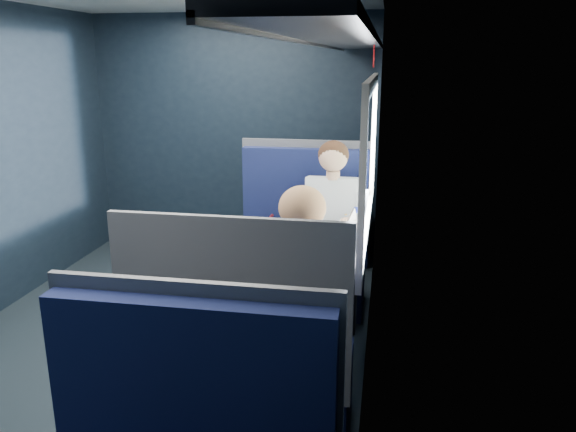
% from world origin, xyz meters
% --- Properties ---
extents(ground, '(2.80, 4.20, 0.01)m').
position_xyz_m(ground, '(0.00, 0.00, -0.01)').
color(ground, black).
extents(room_shell, '(3.00, 4.40, 2.40)m').
position_xyz_m(room_shell, '(0.02, 0.00, 1.48)').
color(room_shell, black).
rests_on(room_shell, ground).
extents(table, '(0.62, 1.00, 0.74)m').
position_xyz_m(table, '(1.03, 0.00, 0.66)').
color(table, '#54565E').
rests_on(table, ground).
extents(seat_bay_near, '(1.04, 0.62, 1.26)m').
position_xyz_m(seat_bay_near, '(0.84, 0.87, 0.42)').
color(seat_bay_near, '#0D133A').
rests_on(seat_bay_near, ground).
extents(seat_bay_far, '(1.04, 0.62, 1.26)m').
position_xyz_m(seat_bay_far, '(0.85, -0.87, 0.41)').
color(seat_bay_far, '#0D133A').
rests_on(seat_bay_far, ground).
extents(seat_row_front, '(1.04, 0.51, 1.16)m').
position_xyz_m(seat_row_front, '(0.85, 1.80, 0.41)').
color(seat_row_front, '#0D133A').
rests_on(seat_row_front, ground).
extents(man, '(0.53, 0.56, 1.32)m').
position_xyz_m(man, '(1.10, 0.70, 0.72)').
color(man, black).
rests_on(man, ground).
extents(woman, '(0.53, 0.56, 1.32)m').
position_xyz_m(woman, '(1.10, -0.71, 0.73)').
color(woman, black).
rests_on(woman, ground).
extents(papers, '(0.56, 0.78, 0.01)m').
position_xyz_m(papers, '(1.01, 0.01, 0.74)').
color(papers, white).
rests_on(papers, table).
extents(laptop, '(0.25, 0.32, 0.23)m').
position_xyz_m(laptop, '(1.24, 0.02, 0.80)').
color(laptop, silver).
rests_on(laptop, table).
extents(bottle_small, '(0.06, 0.06, 0.20)m').
position_xyz_m(bottle_small, '(1.30, 0.33, 0.83)').
color(bottle_small, silver).
rests_on(bottle_small, table).
extents(cup, '(0.06, 0.06, 0.08)m').
position_xyz_m(cup, '(1.32, 0.34, 0.78)').
color(cup, white).
rests_on(cup, table).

